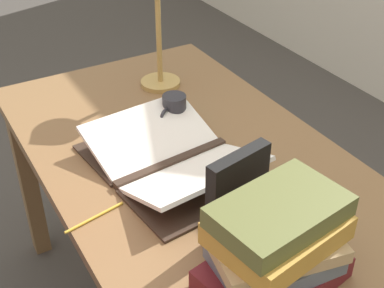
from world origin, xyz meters
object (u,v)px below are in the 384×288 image
Objects in this scene: open_book at (172,158)px; pencil at (94,216)px; book_stack_tall at (276,246)px; coffee_mug at (174,111)px; book_standing_upright at (237,193)px.

open_book is 0.28m from pencil.
coffee_mug is (-0.65, 0.12, -0.05)m from book_stack_tall.
book_stack_tall reaches higher than open_book.
book_stack_tall is at bearing -19.61° from book_standing_upright.
book_stack_tall reaches higher than coffee_mug.
book_standing_upright is at bearing 171.61° from book_stack_tall.
coffee_mug is at bearing 144.17° from open_book.
coffee_mug is at bearing 157.26° from book_standing_upright.
book_stack_tall reaches higher than pencil.
book_stack_tall is at bearing -7.77° from open_book.
book_stack_tall is 3.16× the size of coffee_mug.
coffee_mug is (-0.18, 0.11, 0.02)m from open_book.
pencil is (-0.37, -0.24, -0.10)m from book_stack_tall.
book_standing_upright is at bearing -3.99° from open_book.
open_book is at bearing 178.00° from book_stack_tall.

